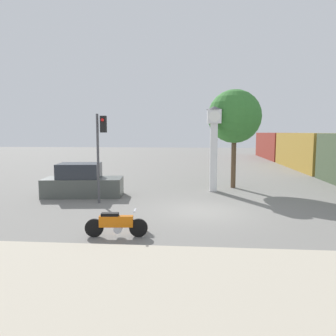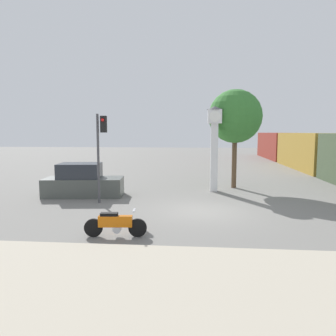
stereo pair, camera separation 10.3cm
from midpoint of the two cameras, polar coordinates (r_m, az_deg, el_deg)
ground_plane at (r=14.71m, az=6.29°, el=-7.48°), size 120.00×120.00×0.00m
sidewalk_strip at (r=7.31m, az=7.49°, el=-21.84°), size 36.00×6.00×0.10m
motorcycle at (r=11.20m, az=-8.91°, el=-9.57°), size 2.09×0.46×0.92m
clock_tower at (r=19.39m, az=8.24°, el=5.50°), size 0.95×0.95×4.98m
freight_train at (r=34.07m, az=23.20°, el=2.76°), size 2.80×37.15×3.40m
traffic_light at (r=16.25m, az=-11.45°, el=4.42°), size 0.50×0.35×4.37m
street_tree at (r=20.84m, az=11.76°, el=8.74°), size 3.29×3.29×6.10m
parked_car at (r=18.51m, az=-14.47°, el=-2.44°), size 4.38×2.26×1.80m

